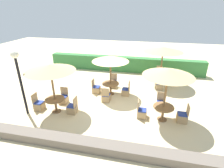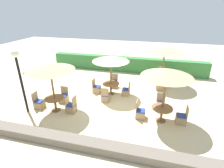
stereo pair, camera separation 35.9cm
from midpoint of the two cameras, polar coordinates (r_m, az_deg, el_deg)
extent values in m
plane|color=beige|center=(10.31, -1.71, -5.91)|extent=(40.00, 40.00, 0.00)
cube|color=#387A3D|center=(15.09, 3.32, 6.51)|extent=(13.00, 0.70, 1.24)
cube|color=#6B6056|center=(7.30, -9.15, -18.98)|extent=(10.00, 0.56, 0.38)
cylinder|color=black|center=(9.73, -28.27, -0.98)|extent=(0.12, 0.12, 3.00)
sphere|color=silver|center=(9.24, -30.25, 8.29)|extent=(0.36, 0.36, 0.36)
cylinder|color=brown|center=(9.37, -19.61, -1.89)|extent=(0.10, 0.10, 2.53)
cone|color=tan|center=(8.95, -20.65, 4.96)|extent=(2.42, 2.42, 0.32)
cylinder|color=brown|center=(9.95, -18.62, -8.38)|extent=(0.48, 0.48, 0.03)
cylinder|color=brown|center=(9.78, -18.89, -6.67)|extent=(0.12, 0.12, 0.72)
cylinder|color=brown|center=(9.60, -19.19, -4.71)|extent=(1.01, 1.01, 0.04)
cube|color=tan|center=(9.50, -13.89, -8.09)|extent=(0.46, 0.46, 0.40)
cube|color=#233893|center=(9.39, -14.02, -6.92)|extent=(0.42, 0.42, 0.05)
cube|color=tan|center=(9.17, -13.00, -5.68)|extent=(0.04, 0.46, 0.48)
cube|color=tan|center=(10.37, -23.53, -6.63)|extent=(0.46, 0.46, 0.40)
cube|color=#233893|center=(10.27, -23.74, -5.54)|extent=(0.42, 0.42, 0.05)
cube|color=tan|center=(10.27, -24.94, -4.09)|extent=(0.04, 0.46, 0.48)
cube|color=tan|center=(10.54, -16.50, -5.01)|extent=(0.46, 0.46, 0.40)
cube|color=#233893|center=(10.44, -16.64, -3.93)|extent=(0.42, 0.42, 0.05)
cube|color=tan|center=(10.49, -16.29, -2.13)|extent=(0.46, 0.04, 0.48)
cylinder|color=brown|center=(10.74, -1.43, 2.52)|extent=(0.10, 0.10, 2.41)
cone|color=tan|center=(10.38, -1.50, 8.33)|extent=(2.21, 2.21, 0.32)
cylinder|color=brown|center=(11.23, -1.37, -3.15)|extent=(0.48, 0.48, 0.03)
cylinder|color=brown|center=(11.08, -1.39, -1.60)|extent=(0.12, 0.12, 0.70)
cylinder|color=brown|center=(10.93, -1.41, 0.15)|extent=(1.06, 1.06, 0.04)
cube|color=tan|center=(11.01, 3.52, -2.70)|extent=(0.46, 0.46, 0.40)
cube|color=#233893|center=(10.91, 3.55, -1.64)|extent=(0.42, 0.42, 0.05)
cube|color=tan|center=(10.77, 4.69, -0.47)|extent=(0.04, 0.46, 0.48)
cube|color=tan|center=(12.07, -0.50, -0.16)|extent=(0.46, 0.46, 0.40)
cube|color=#233893|center=(11.98, -0.51, 0.82)|extent=(0.42, 0.42, 0.05)
cube|color=tan|center=(12.07, -0.29, 2.36)|extent=(0.46, 0.04, 0.48)
cube|color=tan|center=(10.31, -2.94, -4.66)|extent=(0.46, 0.46, 0.40)
cube|color=#233893|center=(10.20, -2.97, -3.55)|extent=(0.42, 0.42, 0.05)
cube|color=tan|center=(9.90, -3.31, -2.74)|extent=(0.46, 0.04, 0.48)
cube|color=tan|center=(11.36, -6.02, -1.92)|extent=(0.46, 0.46, 0.40)
cube|color=#233893|center=(11.26, -6.07, -0.89)|extent=(0.42, 0.42, 0.05)
cube|color=tan|center=(11.22, -7.15, 0.44)|extent=(0.04, 0.46, 0.48)
cylinder|color=brown|center=(8.48, 15.78, -3.98)|extent=(0.10, 0.10, 2.57)
cone|color=tan|center=(8.01, 16.73, 3.68)|extent=(2.28, 2.28, 0.32)
cylinder|color=brown|center=(9.13, 14.88, -11.06)|extent=(0.48, 0.48, 0.03)
cylinder|color=brown|center=(8.94, 15.11, -9.28)|extent=(0.12, 0.12, 0.71)
cylinder|color=brown|center=(8.75, 15.37, -7.24)|extent=(0.99, 0.99, 0.04)
cube|color=tan|center=(8.99, 8.57, -9.59)|extent=(0.46, 0.46, 0.40)
cube|color=#233893|center=(8.87, 8.66, -8.37)|extent=(0.42, 0.42, 0.05)
cube|color=tan|center=(8.74, 7.39, -6.78)|extent=(0.04, 0.46, 0.48)
cube|color=tan|center=(9.17, 20.79, -10.34)|extent=(0.46, 0.46, 0.40)
cube|color=#233893|center=(9.05, 21.00, -9.16)|extent=(0.42, 0.42, 0.05)
cube|color=tan|center=(8.96, 22.58, -7.80)|extent=(0.04, 0.46, 0.48)
cube|color=tan|center=(9.85, 14.57, -6.94)|extent=(0.46, 0.46, 0.40)
cube|color=#233893|center=(9.74, 14.71, -5.80)|extent=(0.42, 0.42, 0.05)
cube|color=tan|center=(9.80, 14.84, -3.85)|extent=(0.46, 0.04, 0.48)
cylinder|color=brown|center=(12.75, 14.99, 5.59)|extent=(0.10, 0.10, 2.58)
cone|color=tan|center=(12.44, 15.59, 10.89)|extent=(2.66, 2.66, 0.32)
cylinder|color=brown|center=(13.19, 14.41, 0.33)|extent=(0.48, 0.48, 0.03)
cylinder|color=brown|center=(13.07, 14.55, 1.61)|extent=(0.12, 0.12, 0.67)
cylinder|color=brown|center=(12.94, 14.71, 3.06)|extent=(1.17, 1.17, 0.04)
cube|color=tan|center=(14.07, 14.36, 2.66)|extent=(0.46, 0.46, 0.40)
cube|color=#233893|center=(14.00, 14.45, 3.52)|extent=(0.42, 0.42, 0.05)
cube|color=tan|center=(14.11, 14.54, 4.82)|extent=(0.46, 0.04, 0.48)
cube|color=tan|center=(13.16, 18.97, 0.58)|extent=(0.46, 0.46, 0.40)
cube|color=#233893|center=(13.08, 19.10, 1.49)|extent=(0.42, 0.42, 0.05)
cube|color=tan|center=(13.02, 20.17, 2.48)|extent=(0.04, 0.46, 0.48)
cube|color=tan|center=(12.19, 14.36, -0.71)|extent=(0.46, 0.46, 0.40)
cube|color=#233893|center=(12.10, 14.47, 0.26)|extent=(0.42, 0.42, 0.05)
cube|color=tan|center=(11.80, 14.62, 1.03)|extent=(0.46, 0.04, 0.48)
camera|label=1|loc=(0.18, -90.99, -0.44)|focal=28.00mm
camera|label=2|loc=(0.18, 89.01, 0.44)|focal=28.00mm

